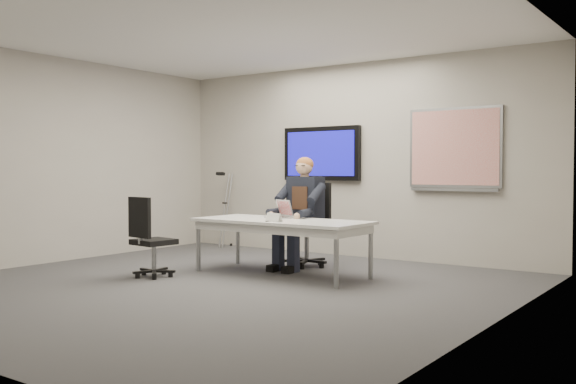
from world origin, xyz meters
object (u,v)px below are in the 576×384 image
Objects in this scene: office_chair_far at (309,240)px; laptop at (281,213)px; conference_table at (281,226)px; office_chair_near at (151,252)px; seated_person at (297,224)px.

office_chair_far is 2.74× the size of laptop.
conference_table is 2.29× the size of office_chair_near.
conference_table is 1.99× the size of office_chair_far.
laptop is (-0.04, -0.57, 0.38)m from office_chair_far.
laptop is (0.98, 1.23, 0.42)m from office_chair_near.
laptop is at bearing 128.26° from conference_table.
laptop is at bearing -122.43° from office_chair_near.
office_chair_near is at bearing -119.72° from office_chair_far.
laptop is (-0.16, 0.21, 0.13)m from conference_table.
seated_person is 3.58× the size of laptop.
seated_person is (0.00, -0.26, 0.23)m from office_chair_far.
conference_table is at bearing -132.10° from office_chair_near.
office_chair_near reaches higher than laptop.
seated_person is 0.34m from laptop.
office_chair_near reaches higher than conference_table.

